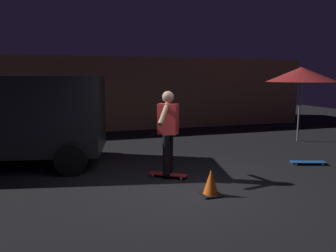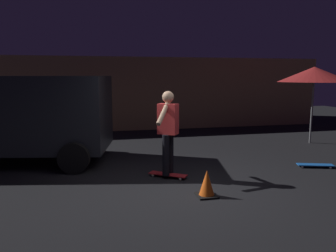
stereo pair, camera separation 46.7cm
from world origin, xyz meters
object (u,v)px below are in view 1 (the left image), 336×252
at_px(traffic_cone, 211,183).
at_px(skateboard_spare, 308,162).
at_px(skateboard_ridden, 168,175).
at_px(skater, 168,127).
at_px(patio_umbrella, 301,75).

bearing_deg(traffic_cone, skateboard_spare, 21.09).
relative_size(skateboard_ridden, skater, 0.45).
bearing_deg(traffic_cone, skater, 108.87).
bearing_deg(patio_umbrella, skateboard_ridden, -154.36).
xyz_separation_m(patio_umbrella, skateboard_spare, (-1.64, -2.44, -2.02)).
bearing_deg(patio_umbrella, skateboard_spare, -123.82).
bearing_deg(skateboard_spare, skateboard_ridden, 179.38).
bearing_deg(traffic_cone, patio_umbrella, 37.91).
distance_m(skateboard_ridden, skateboard_spare, 3.38).
bearing_deg(skateboard_ridden, skateboard_spare, -0.62).
distance_m(skater, traffic_cone, 1.50).
distance_m(patio_umbrella, skateboard_spare, 3.56).
relative_size(patio_umbrella, skateboard_ridden, 3.07).
height_order(patio_umbrella, skateboard_spare, patio_umbrella).
height_order(patio_umbrella, traffic_cone, patio_umbrella).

